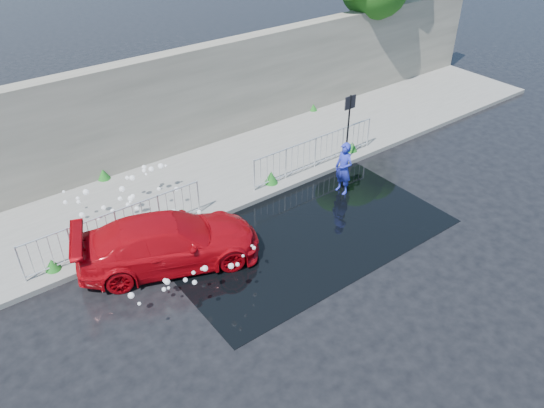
{
  "coord_description": "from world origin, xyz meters",
  "views": [
    {
      "loc": [
        -7.55,
        -8.22,
        9.14
      ],
      "look_at": [
        -0.28,
        1.4,
        1.0
      ],
      "focal_mm": 35.0,
      "sensor_mm": 36.0,
      "label": 1
    }
  ],
  "objects": [
    {
      "name": "puddle",
      "position": [
        0.5,
        1.0,
        0.01
      ],
      "size": [
        8.0,
        5.0,
        0.01
      ],
      "primitive_type": "cube",
      "color": "black",
      "rests_on": "ground"
    },
    {
      "name": "railing_right",
      "position": [
        3.0,
        3.35,
        0.74
      ],
      "size": [
        5.05,
        0.05,
        1.1
      ],
      "color": "silver",
      "rests_on": "pavement"
    },
    {
      "name": "weeds",
      "position": [
        -0.07,
        4.42,
        0.32
      ],
      "size": [
        12.17,
        3.93,
        0.42
      ],
      "color": "#144D17",
      "rests_on": "pavement"
    },
    {
      "name": "railing_left",
      "position": [
        -4.0,
        3.35,
        0.74
      ],
      "size": [
        5.05,
        0.05,
        1.1
      ],
      "color": "silver",
      "rests_on": "pavement"
    },
    {
      "name": "curb",
      "position": [
        0.0,
        3.0,
        0.08
      ],
      "size": [
        30.0,
        0.25,
        0.16
      ],
      "primitive_type": "cube",
      "color": "slate",
      "rests_on": "ground"
    },
    {
      "name": "water_spray",
      "position": [
        -3.22,
        3.35,
        0.75
      ],
      "size": [
        3.42,
        5.75,
        1.04
      ],
      "color": "white",
      "rests_on": "ground"
    },
    {
      "name": "retaining_wall",
      "position": [
        0.0,
        7.2,
        1.9
      ],
      "size": [
        30.0,
        0.6,
        3.5
      ],
      "primitive_type": "cube",
      "color": "#625F53",
      "rests_on": "pavement"
    },
    {
      "name": "pavement",
      "position": [
        0.0,
        5.0,
        0.07
      ],
      "size": [
        30.0,
        4.0,
        0.15
      ],
      "primitive_type": "cube",
      "color": "slate",
      "rests_on": "ground"
    },
    {
      "name": "sign_post",
      "position": [
        4.2,
        3.1,
        1.72
      ],
      "size": [
        0.45,
        0.06,
        2.5
      ],
      "color": "black",
      "rests_on": "ground"
    },
    {
      "name": "ground",
      "position": [
        0.0,
        0.0,
        0.0
      ],
      "size": [
        90.0,
        90.0,
        0.0
      ],
      "primitive_type": "plane",
      "color": "black",
      "rests_on": "ground"
    },
    {
      "name": "person",
      "position": [
        2.82,
        1.8,
        0.86
      ],
      "size": [
        0.43,
        0.64,
        1.71
      ],
      "primitive_type": "imported",
      "rotation": [
        0.0,
        0.0,
        -1.53
      ],
      "color": "#222CAC",
      "rests_on": "ground"
    },
    {
      "name": "red_car",
      "position": [
        -3.17,
        2.0,
        0.68
      ],
      "size": [
        5.06,
        3.43,
        1.36
      ],
      "primitive_type": "imported",
      "rotation": [
        0.0,
        0.0,
        1.21
      ],
      "color": "#A3060E",
      "rests_on": "ground"
    }
  ]
}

